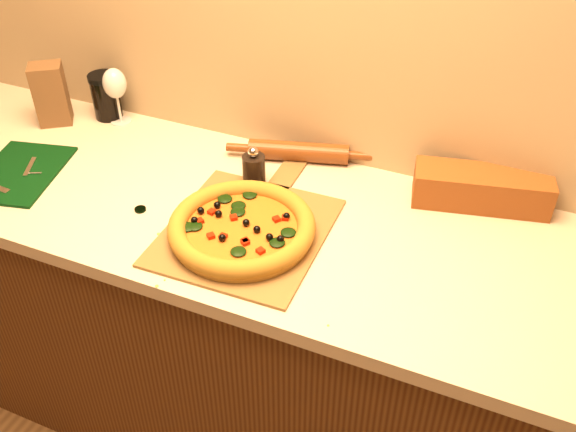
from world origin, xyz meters
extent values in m
plane|color=#9E8460|center=(0.00, 1.75, 1.35)|extent=(4.00, 0.00, 4.00)
cube|color=#41200E|center=(0.00, 1.43, 0.43)|extent=(2.80, 0.65, 0.86)
cube|color=beige|center=(0.00, 1.43, 0.88)|extent=(2.84, 0.68, 0.04)
cube|color=brown|center=(0.00, 1.34, 0.90)|extent=(0.40, 0.44, 0.01)
cube|color=brown|center=(-0.01, 1.62, 0.90)|extent=(0.07, 0.17, 0.01)
cylinder|color=#C68531|center=(0.00, 1.32, 0.92)|extent=(0.34, 0.34, 0.02)
cylinder|color=orange|center=(0.00, 1.32, 0.93)|extent=(0.29, 0.29, 0.01)
torus|color=brown|center=(0.00, 1.32, 0.94)|extent=(0.36, 0.36, 0.04)
ellipsoid|color=black|center=(0.05, 1.35, 0.94)|extent=(0.04, 0.04, 0.01)
sphere|color=black|center=(-0.04, 1.30, 0.94)|extent=(0.02, 0.02, 0.02)
cube|color=#911705|center=(0.02, 1.27, 0.94)|extent=(0.02, 0.02, 0.01)
cube|color=black|center=(-0.70, 1.32, 0.90)|extent=(0.28, 0.34, 0.01)
cube|color=silver|center=(-0.69, 1.35, 0.91)|extent=(0.05, 0.09, 0.01)
cylinder|color=silver|center=(-0.65, 1.33, 0.91)|extent=(0.03, 0.02, 0.01)
cylinder|color=black|center=(-0.30, 1.32, 0.90)|extent=(0.03, 0.03, 0.01)
cylinder|color=black|center=(-0.07, 1.54, 0.94)|extent=(0.06, 0.06, 0.09)
sphere|color=silver|center=(-0.07, 1.54, 1.00)|extent=(0.03, 0.03, 0.03)
cylinder|color=#592B0F|center=(-0.01, 1.70, 0.93)|extent=(0.29, 0.14, 0.06)
cylinder|color=#592B0F|center=(0.16, 1.75, 0.93)|extent=(0.07, 0.04, 0.02)
cylinder|color=#592B0F|center=(-0.18, 1.65, 0.93)|extent=(0.07, 0.04, 0.02)
cube|color=maroon|center=(0.51, 1.70, 0.95)|extent=(0.37, 0.19, 0.10)
cylinder|color=silver|center=(-0.61, 1.69, 0.90)|extent=(0.07, 0.07, 0.00)
cylinder|color=silver|center=(-0.61, 1.69, 0.94)|extent=(0.01, 0.01, 0.08)
ellipsoid|color=silver|center=(-0.61, 1.69, 1.03)|extent=(0.07, 0.07, 0.10)
cube|color=brown|center=(-0.80, 1.60, 1.00)|extent=(0.12, 0.12, 0.19)
cylinder|color=black|center=(-0.67, 1.70, 0.96)|extent=(0.09, 0.09, 0.13)
cylinder|color=black|center=(-0.67, 1.70, 1.04)|extent=(0.09, 0.09, 0.02)
camera|label=1|loc=(0.58, 0.25, 1.92)|focal=40.00mm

